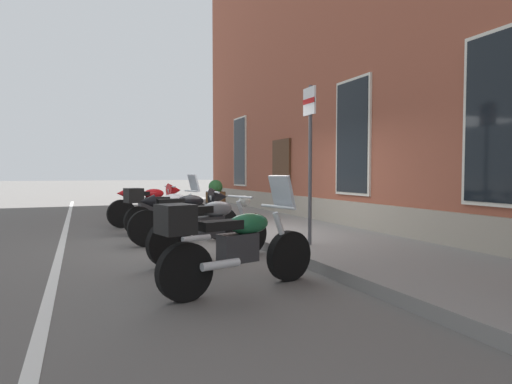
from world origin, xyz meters
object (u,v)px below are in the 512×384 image
(motorcycle_green_touring, at_px, (233,244))
(motorcycle_silver_touring, at_px, (165,209))
(motorcycle_grey_naked, at_px, (213,228))
(barrel_planter, at_px, (216,199))
(parking_sign, at_px, (310,143))
(motorcycle_red_sport, at_px, (153,203))
(motorcycle_black_sport, at_px, (189,213))

(motorcycle_green_touring, bearing_deg, motorcycle_silver_touring, 178.24)
(motorcycle_grey_naked, distance_m, motorcycle_green_touring, 1.77)
(motorcycle_silver_touring, relative_size, barrel_planter, 2.07)
(motorcycle_silver_touring, bearing_deg, motorcycle_green_touring, -1.76)
(parking_sign, bearing_deg, motorcycle_silver_touring, -152.00)
(motorcycle_red_sport, xyz_separation_m, motorcycle_green_touring, (6.37, -0.13, -0.03))
(parking_sign, bearing_deg, motorcycle_grey_naked, -95.38)
(motorcycle_silver_touring, height_order, motorcycle_grey_naked, motorcycle_silver_touring)
(motorcycle_green_touring, distance_m, parking_sign, 2.77)
(motorcycle_black_sport, height_order, parking_sign, parking_sign)
(motorcycle_red_sport, xyz_separation_m, parking_sign, (4.78, 1.75, 1.24))
(motorcycle_red_sport, distance_m, motorcycle_black_sport, 2.97)
(motorcycle_red_sport, height_order, barrel_planter, barrel_planter)
(motorcycle_green_touring, bearing_deg, motorcycle_black_sport, 174.32)
(motorcycle_grey_naked, relative_size, parking_sign, 0.80)
(motorcycle_grey_naked, bearing_deg, parking_sign, 84.62)
(motorcycle_black_sport, bearing_deg, motorcycle_silver_touring, -172.50)
(motorcycle_silver_touring, relative_size, motorcycle_green_touring, 1.00)
(motorcycle_black_sport, distance_m, barrel_planter, 4.11)
(motorcycle_red_sport, distance_m, barrel_planter, 2.04)
(motorcycle_green_touring, bearing_deg, parking_sign, 130.24)
(barrel_planter, bearing_deg, motorcycle_grey_naked, -17.61)
(motorcycle_black_sport, height_order, motorcycle_grey_naked, motorcycle_black_sport)
(motorcycle_black_sport, bearing_deg, motorcycle_grey_naked, -1.52)
(motorcycle_red_sport, relative_size, motorcycle_green_touring, 1.04)
(motorcycle_black_sport, xyz_separation_m, parking_sign, (1.82, 1.54, 1.24))
(motorcycle_black_sport, distance_m, motorcycle_grey_naked, 1.67)
(motorcycle_red_sport, height_order, motorcycle_green_touring, motorcycle_green_touring)
(motorcycle_grey_naked, bearing_deg, motorcycle_red_sport, -177.97)
(motorcycle_red_sport, xyz_separation_m, motorcycle_black_sport, (2.96, 0.21, -0.01))
(motorcycle_black_sport, relative_size, barrel_planter, 2.20)
(motorcycle_silver_touring, relative_size, parking_sign, 0.78)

